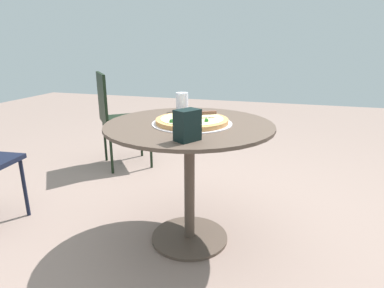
# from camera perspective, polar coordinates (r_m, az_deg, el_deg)

# --- Properties ---
(ground_plane) EXTENTS (10.00, 10.00, 0.00)m
(ground_plane) POSITION_cam_1_polar(r_m,az_deg,el_deg) (2.04, -0.43, -16.23)
(ground_plane) COLOR gray
(patio_table) EXTENTS (0.92, 0.92, 0.71)m
(patio_table) POSITION_cam_1_polar(r_m,az_deg,el_deg) (1.80, -0.47, -1.64)
(patio_table) COLOR brown
(patio_table) RESTS_ON ground
(pizza_on_tray) EXTENTS (0.43, 0.43, 0.05)m
(pizza_on_tray) POSITION_cam_1_polar(r_m,az_deg,el_deg) (1.75, -0.00, 4.07)
(pizza_on_tray) COLOR silver
(pizza_on_tray) RESTS_ON patio_table
(pizza_server) EXTENTS (0.21, 0.15, 0.02)m
(pizza_server) POSITION_cam_1_polar(r_m,az_deg,el_deg) (1.74, 0.96, 5.31)
(pizza_server) COLOR silver
(pizza_server) RESTS_ON pizza_on_tray
(drinking_cup) EXTENTS (0.08, 0.08, 0.12)m
(drinking_cup) POSITION_cam_1_polar(r_m,az_deg,el_deg) (2.06, -1.75, 7.36)
(drinking_cup) COLOR white
(drinking_cup) RESTS_ON patio_table
(napkin_dispenser) EXTENTS (0.12, 0.13, 0.14)m
(napkin_dispenser) POSITION_cam_1_polar(r_m,az_deg,el_deg) (1.42, -0.82, 3.32)
(napkin_dispenser) COLOR black
(napkin_dispenser) RESTS_ON patio_table
(patio_chair_corner) EXTENTS (0.60, 0.60, 0.88)m
(patio_chair_corner) POSITION_cam_1_polar(r_m,az_deg,el_deg) (3.09, -13.10, 5.33)
(patio_chair_corner) COLOR black
(patio_chair_corner) RESTS_ON ground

